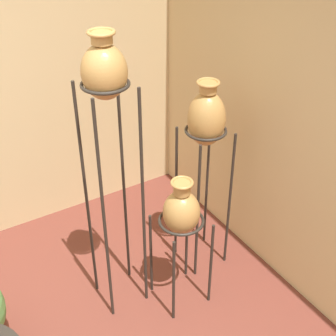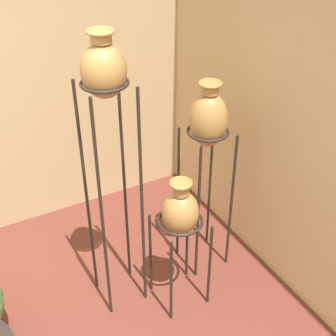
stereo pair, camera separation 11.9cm
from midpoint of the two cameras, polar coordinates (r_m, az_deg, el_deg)
vase_stand_tall at (r=2.60m, az=-6.40°, el=9.88°), size 0.29×0.29×1.92m
vase_stand_medium at (r=3.10m, az=6.03°, el=5.27°), size 0.30×0.30×1.49m
vase_stand_short at (r=3.01m, az=2.66°, el=-5.68°), size 0.32×0.32×1.00m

